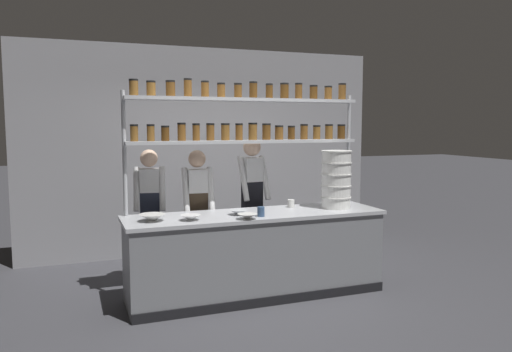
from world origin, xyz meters
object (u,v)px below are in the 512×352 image
Objects in this scene: prep_bowl_near_left at (247,217)px; serving_cup_by_board at (261,212)px; container_stack at (336,179)px; prep_bowl_center_back at (191,218)px; chef_right at (252,197)px; spice_shelf_unit at (246,123)px; prep_bowl_center_front at (239,212)px; chef_center at (198,209)px; chef_left at (150,208)px; prep_bowl_near_right at (152,218)px; serving_cup_front at (291,203)px.

serving_cup_by_board is (0.18, 0.09, 0.02)m from prep_bowl_near_left.
prep_bowl_center_back is (-1.74, -0.14, -0.31)m from container_stack.
spice_shelf_unit is at bearing -125.69° from chef_right.
prep_bowl_center_front is 1.93× the size of serving_cup_by_board.
chef_center reaches higher than prep_bowl_center_back.
prep_bowl_near_right is (-0.11, -0.85, 0.05)m from chef_left.
container_stack is at bearing 0.73° from prep_bowl_center_front.
serving_cup_front is at bearing -17.00° from chef_center.
prep_bowl_center_back is at bearing -147.78° from spice_shelf_unit.
chef_right is 18.96× the size of serving_cup_front.
prep_bowl_center_back is at bearing -104.90° from chef_center.
prep_bowl_center_front is at bearing -61.37° from chef_center.
serving_cup_front is at bearing 9.46° from prep_bowl_near_right.
container_stack is at bearing -19.81° from spice_shelf_unit.
chef_right reaches higher than prep_bowl_center_front.
prep_bowl_center_back is 1.99× the size of serving_cup_by_board.
chef_right reaches higher than chef_left.
spice_shelf_unit is at bearing 166.37° from serving_cup_front.
container_stack is 3.24× the size of prep_bowl_center_back.
prep_bowl_near_right is (-0.37, 0.09, 0.01)m from prep_bowl_center_back.
chef_center is at bearing 157.19° from container_stack.
prep_bowl_near_right reaches higher than prep_bowl_near_left.
spice_shelf_unit reaches higher than prep_bowl_near_right.
prep_bowl_near_right is 2.56× the size of serving_cup_by_board.
chef_center is 15.39× the size of serving_cup_by_board.
serving_cup_front is at bearing -13.63° from spice_shelf_unit.
container_stack reaches higher than serving_cup_by_board.
chef_right is 2.58× the size of container_stack.
chef_left reaches higher than prep_bowl_near_right.
prep_bowl_near_right is at bearing 172.69° from serving_cup_by_board.
chef_center is 1.09m from serving_cup_front.
serving_cup_front is at bearing 35.14° from prep_bowl_near_left.
chef_center is 7.74× the size of prep_bowl_near_left.
chef_left is at bearing 105.50° from prep_bowl_center_back.
prep_bowl_near_left is (-1.18, -0.28, -0.31)m from container_stack.
chef_right is 8.36× the size of prep_bowl_near_left.
chef_center is at bearing 120.43° from serving_cup_by_board.
prep_bowl_near_right is at bearing -170.54° from serving_cup_front.
spice_shelf_unit is 1.07m from serving_cup_by_board.
serving_cup_by_board is (-1.00, -0.19, -0.28)m from container_stack.
serving_cup_by_board is at bearing -42.87° from prep_bowl_center_front.
spice_shelf_unit reaches higher than prep_bowl_near_left.
serving_cup_front is at bearing -10.06° from chef_left.
serving_cup_front is (1.28, 0.36, 0.02)m from prep_bowl_center_back.
chef_right reaches higher than prep_bowl_near_left.
serving_cup_by_board is (0.19, -0.17, 0.03)m from prep_bowl_center_front.
container_stack is 2.52× the size of prep_bowl_near_right.
container_stack is at bearing -49.92° from chef_right.
prep_bowl_center_back is 0.38m from prep_bowl_near_right.
container_stack is (1.48, -0.62, 0.35)m from chef_center.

